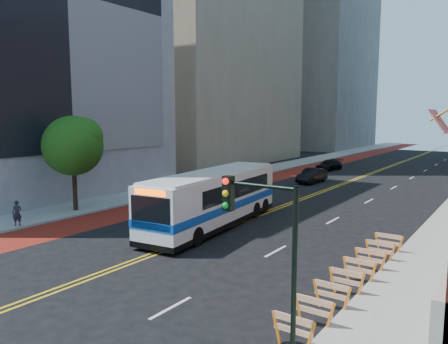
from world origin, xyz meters
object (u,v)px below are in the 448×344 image
car_b (312,176)px  transit_bus (215,198)px  car_c (329,165)px  pedestrian (17,213)px  car_a (241,177)px  street_tree (74,143)px  traffic_signal (264,237)px

car_b → transit_bus: bearing=-81.8°
car_c → pedestrian: bearing=-90.4°
transit_bus → car_a: bearing=110.5°
street_tree → traffic_signal: bearing=-24.8°
car_c → traffic_signal: bearing=-63.9°
traffic_signal → car_b: traffic_signal is taller
car_b → pedestrian: 28.39m
car_a → pedestrian: 22.15m
car_b → traffic_signal: bearing=-66.9°
traffic_signal → car_c: traffic_signal is taller
transit_bus → car_c: (-4.55, 31.03, -1.14)m
traffic_signal → car_c: 45.48m
street_tree → car_b: size_ratio=1.50×
transit_bus → car_c: size_ratio=2.80×
car_b → car_c: car_b is taller
transit_bus → car_b: size_ratio=2.85×
car_a → car_c: car_a is taller
pedestrian → car_c: bearing=43.8°
car_a → car_b: size_ratio=1.03×
traffic_signal → car_b: 34.45m
traffic_signal → transit_bus: traffic_signal is taller
transit_bus → car_a: 16.56m
car_b → pedestrian: size_ratio=2.88×
traffic_signal → car_b: bearing=111.1°
car_c → transit_bus: bearing=-74.4°
street_tree → car_b: bearing=69.7°
traffic_signal → transit_bus: (-10.16, 11.90, -1.92)m
street_tree → transit_bus: bearing=12.6°
traffic_signal → transit_bus: size_ratio=0.40×
traffic_signal → street_tree: bearing=155.2°
car_a → street_tree: bearing=-113.4°
street_tree → car_a: size_ratio=1.45×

